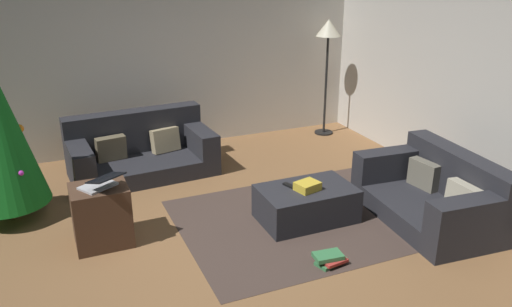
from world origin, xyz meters
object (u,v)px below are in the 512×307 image
(ottoman, at_px, (306,204))
(laptop, at_px, (101,183))
(tv_remote, at_px, (290,186))
(gift_box, at_px, (307,186))
(couch_left, at_px, (140,151))
(side_table, at_px, (101,215))
(book_stack, at_px, (330,259))
(corner_lamp, at_px, (328,37))
(couch_right, at_px, (437,194))

(ottoman, xyz_separation_m, laptop, (-1.99, 0.30, 0.46))
(tv_remote, bearing_deg, gift_box, -66.76)
(couch_left, xyz_separation_m, side_table, (-0.69, -1.62, 0.01))
(tv_remote, bearing_deg, ottoman, -51.96)
(tv_remote, distance_m, book_stack, 0.99)
(gift_box, distance_m, tv_remote, 0.20)
(gift_box, height_order, corner_lamp, corner_lamp)
(book_stack, relative_size, corner_lamp, 0.19)
(side_table, xyz_separation_m, book_stack, (1.81, -1.18, -0.24))
(book_stack, bearing_deg, laptop, 147.56)
(ottoman, xyz_separation_m, gift_box, (-0.02, -0.05, 0.22))
(couch_right, xyz_separation_m, tv_remote, (-1.42, 0.60, 0.10))
(gift_box, distance_m, laptop, 2.01)
(tv_remote, xyz_separation_m, side_table, (-1.86, 0.25, -0.08))
(couch_left, distance_m, book_stack, 3.02)
(side_table, bearing_deg, couch_left, 66.90)
(couch_left, bearing_deg, ottoman, 120.39)
(tv_remote, height_order, side_table, side_table)
(gift_box, relative_size, laptop, 0.50)
(couch_left, relative_size, corner_lamp, 1.04)
(couch_right, relative_size, tv_remote, 10.21)
(gift_box, distance_m, book_stack, 0.88)
(laptop, relative_size, book_stack, 1.42)
(ottoman, bearing_deg, laptop, 171.29)
(couch_left, xyz_separation_m, ottoman, (1.32, -1.96, -0.10))
(tv_remote, bearing_deg, couch_left, 104.21)
(corner_lamp, bearing_deg, laptop, -149.88)
(side_table, xyz_separation_m, laptop, (0.03, -0.04, 0.35))
(couch_right, bearing_deg, ottoman, 72.98)
(couch_right, relative_size, side_table, 2.77)
(couch_left, relative_size, tv_remote, 11.22)
(couch_right, xyz_separation_m, gift_box, (-1.29, 0.45, 0.13))
(tv_remote, xyz_separation_m, laptop, (-1.84, 0.20, 0.27))
(ottoman, height_order, corner_lamp, corner_lamp)
(couch_left, relative_size, couch_right, 1.10)
(couch_left, xyz_separation_m, laptop, (-0.66, -1.66, 0.36))
(couch_left, height_order, tv_remote, couch_left)
(ottoman, bearing_deg, couch_left, 123.97)
(corner_lamp, bearing_deg, gift_box, -123.70)
(side_table, relative_size, laptop, 1.28)
(book_stack, height_order, corner_lamp, corner_lamp)
(couch_right, xyz_separation_m, book_stack, (-1.47, -0.33, -0.22))
(gift_box, bearing_deg, ottoman, 67.29)
(side_table, distance_m, laptop, 0.35)
(laptop, bearing_deg, couch_left, 68.22)
(couch_left, bearing_deg, gift_box, 119.38)
(couch_left, xyz_separation_m, book_stack, (1.12, -2.80, -0.23))
(couch_left, distance_m, corner_lamp, 3.19)
(side_table, bearing_deg, gift_box, -11.21)
(laptop, distance_m, book_stack, 2.20)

